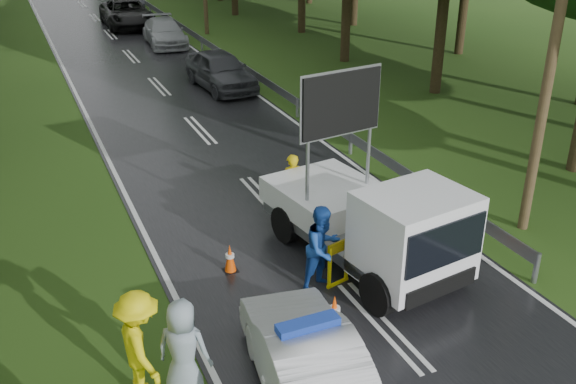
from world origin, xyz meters
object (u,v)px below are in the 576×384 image
queue_car_fourth (128,1)px  queue_car_second (164,32)px  police_sedan (307,363)px  queue_car_first (220,70)px  civilian (323,248)px  work_truck (374,221)px  officer (292,184)px  queue_car_third (127,13)px  barrier (372,238)px

queue_car_fourth → queue_car_second: bearing=-94.1°
police_sedan → queue_car_first: queue_car_first is taller
civilian → queue_car_second: size_ratio=0.39×
police_sedan → work_truck: work_truck is taller
police_sedan → officer: bearing=-103.4°
work_truck → civilian: 1.41m
queue_car_third → queue_car_second: bearing=-80.9°
work_truck → barrier: work_truck is taller
queue_car_first → queue_car_third: size_ratio=0.79×
work_truck → queue_car_first: 14.81m
police_sedan → queue_car_second: size_ratio=0.91×
queue_car_first → officer: bearing=-103.5°
queue_car_first → barrier: bearing=-99.8°
work_truck → barrier: 0.36m
queue_car_third → work_truck: bearing=-89.9°
police_sedan → civilian: size_ratio=2.30×
civilian → work_truck: bearing=-5.8°
queue_car_third → queue_car_fourth: (1.19, 6.00, -0.12)m
queue_car_fourth → work_truck: bearing=-95.1°
work_truck → queue_car_first: bearing=76.0°
barrier → queue_car_third: (0.61, 30.17, 0.02)m
work_truck → barrier: bearing=-136.7°
officer → queue_car_first: officer is taller
barrier → queue_car_fourth: size_ratio=0.59×
work_truck → queue_car_first: size_ratio=1.16×
officer → queue_car_second: size_ratio=0.34×
queue_car_first → queue_car_second: queue_car_first is taller
civilian → queue_car_second: civilian is taller
work_truck → queue_car_first: work_truck is taller
queue_car_second → barrier: bearing=-89.6°
officer → civilian: 3.45m
police_sedan → work_truck: size_ratio=0.79×
queue_car_third → civilian: bearing=-92.4°
barrier → civilian: 1.27m
police_sedan → work_truck: (3.01, 3.09, 0.42)m
civilian → queue_car_fourth: bearing=66.2°
queue_car_fourth → civilian: bearing=-97.2°
barrier → civilian: (-1.25, -0.18, 0.14)m
civilian → queue_car_fourth: size_ratio=0.45×
police_sedan → barrier: police_sedan is taller
queue_car_first → queue_car_third: bearing=89.5°
officer → queue_car_third: (1.07, 26.99, 0.00)m
police_sedan → queue_car_second: bearing=-90.7°
barrier → queue_car_second: 24.21m
work_truck → civilian: bearing=-175.4°
officer → queue_car_third: queue_car_third is taller
work_truck → queue_car_fourth: (1.69, 36.03, -0.42)m
work_truck → officer: work_truck is taller
queue_car_second → police_sedan: bearing=-95.3°
civilian → officer: bearing=57.7°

